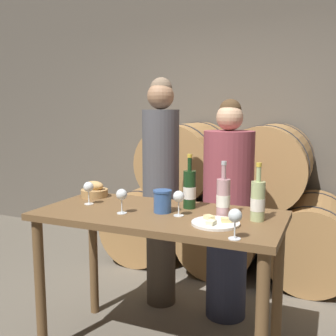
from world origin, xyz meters
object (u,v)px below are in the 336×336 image
object	(u,v)px
tasting_table	(159,235)
wine_glass_left	(122,195)
wine_bottle_white	(258,201)
person_left	(161,188)
cheese_plate	(216,223)
wine_glass_far_left	(89,188)
bread_basket	(94,191)
wine_bottle_red	(190,189)
wine_glass_center	(179,197)
wine_glass_right	(235,217)
person_right	(228,210)
blue_crock	(162,200)
wine_bottle_rose	(223,197)

from	to	relation	value
tasting_table	wine_glass_left	bearing A→B (deg)	-150.28
wine_bottle_white	person_left	bearing A→B (deg)	145.32
cheese_plate	wine_glass_far_left	size ratio (longest dim) A/B	1.75
person_left	bread_basket	world-z (taller)	person_left
wine_bottle_red	wine_glass_center	size ratio (longest dim) A/B	2.29
person_left	wine_glass_right	xyz separation A→B (m)	(0.81, -0.95, 0.10)
bread_basket	wine_glass_far_left	xyz separation A→B (m)	(0.09, -0.21, 0.07)
tasting_table	wine_glass_left	world-z (taller)	wine_glass_left
wine_bottle_red	wine_glass_far_left	size ratio (longest dim) A/B	2.29
bread_basket	wine_glass_center	size ratio (longest dim) A/B	1.28
person_right	blue_crock	size ratio (longest dim) A/B	11.86
wine_glass_right	person_right	bearing A→B (deg)	106.26
wine_bottle_rose	wine_glass_left	world-z (taller)	wine_bottle_rose
cheese_plate	wine_glass_right	bearing A→B (deg)	-52.71
wine_bottle_rose	blue_crock	distance (m)	0.36
blue_crock	wine_glass_far_left	bearing A→B (deg)	179.83
wine_bottle_red	blue_crock	bearing A→B (deg)	-124.77
wine_bottle_rose	wine_glass_left	xyz separation A→B (m)	(-0.57, -0.18, -0.00)
wine_bottle_white	wine_bottle_rose	size ratio (longest dim) A/B	1.01
person_left	wine_bottle_rose	world-z (taller)	person_left
wine_bottle_red	wine_glass_far_left	distance (m)	0.66
wine_bottle_white	blue_crock	bearing A→B (deg)	-175.38
tasting_table	person_right	bearing A→B (deg)	67.99
wine_bottle_white	blue_crock	size ratio (longest dim) A/B	2.38
tasting_table	blue_crock	size ratio (longest dim) A/B	10.81
cheese_plate	wine_glass_far_left	distance (m)	0.90
wine_bottle_white	wine_glass_center	distance (m)	0.44
tasting_table	bread_basket	bearing A→B (deg)	160.29
person_left	cheese_plate	xyz separation A→B (m)	(0.66, -0.75, -0.00)
person_right	cheese_plate	bearing A→B (deg)	-80.48
person_left	person_right	distance (m)	0.55
wine_bottle_rose	wine_glass_center	bearing A→B (deg)	-157.06
tasting_table	wine_bottle_red	size ratio (longest dim) A/B	4.32
wine_bottle_rose	bread_basket	distance (m)	0.99
wine_bottle_rose	cheese_plate	xyz separation A→B (m)	(0.01, -0.18, -0.10)
person_right	wine_glass_right	xyz separation A→B (m)	(0.28, -0.95, 0.22)
person_right	wine_glass_left	size ratio (longest dim) A/B	10.87
tasting_table	wine_bottle_white	world-z (taller)	wine_bottle_white
person_left	wine_bottle_red	size ratio (longest dim) A/B	5.22
person_right	wine_glass_far_left	distance (m)	1.02
bread_basket	cheese_plate	world-z (taller)	bread_basket
wine_glass_right	wine_bottle_white	bearing A→B (deg)	83.68
wine_glass_center	tasting_table	bearing A→B (deg)	168.62
tasting_table	wine_glass_far_left	bearing A→B (deg)	178.96
tasting_table	bread_basket	size ratio (longest dim) A/B	7.75
wine_bottle_white	blue_crock	xyz separation A→B (m)	(-0.56, -0.04, -0.04)
wine_bottle_red	wine_glass_left	world-z (taller)	wine_bottle_red
blue_crock	wine_glass_left	bearing A→B (deg)	-151.13
tasting_table	wine_bottle_white	bearing A→B (deg)	5.21
tasting_table	wine_glass_left	distance (m)	0.33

